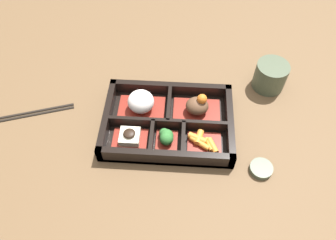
{
  "coord_description": "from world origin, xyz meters",
  "views": [
    {
      "loc": [
        0.03,
        -0.43,
        0.62
      ],
      "look_at": [
        0.0,
        0.0,
        0.03
      ],
      "focal_mm": 35.0,
      "sensor_mm": 36.0,
      "label": 1
    }
  ],
  "objects_px": {
    "bowl_rice": "(141,103)",
    "chopsticks": "(29,113)",
    "tea_cup": "(270,75)",
    "sauce_dish": "(261,169)"
  },
  "relations": [
    {
      "from": "bowl_rice",
      "to": "chopsticks",
      "type": "distance_m",
      "value": 0.27
    },
    {
      "from": "sauce_dish",
      "to": "chopsticks",
      "type": "bearing_deg",
      "value": 167.84
    },
    {
      "from": "bowl_rice",
      "to": "sauce_dish",
      "type": "bearing_deg",
      "value": -27.29
    },
    {
      "from": "tea_cup",
      "to": "chopsticks",
      "type": "xyz_separation_m",
      "value": [
        -0.57,
        -0.13,
        -0.03
      ]
    },
    {
      "from": "bowl_rice",
      "to": "chopsticks",
      "type": "relative_size",
      "value": 0.54
    },
    {
      "from": "bowl_rice",
      "to": "tea_cup",
      "type": "relative_size",
      "value": 1.38
    },
    {
      "from": "bowl_rice",
      "to": "tea_cup",
      "type": "bearing_deg",
      "value": 19.03
    },
    {
      "from": "bowl_rice",
      "to": "sauce_dish",
      "type": "xyz_separation_m",
      "value": [
        0.26,
        -0.14,
        -0.03
      ]
    },
    {
      "from": "chopsticks",
      "to": "sauce_dish",
      "type": "relative_size",
      "value": 4.21
    },
    {
      "from": "tea_cup",
      "to": "chopsticks",
      "type": "distance_m",
      "value": 0.59
    }
  ]
}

